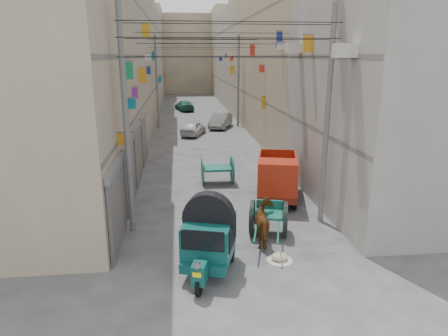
{
  "coord_description": "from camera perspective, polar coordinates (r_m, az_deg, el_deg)",
  "views": [
    {
      "loc": [
        -1.78,
        -7.97,
        6.23
      ],
      "look_at": [
        -0.14,
        6.5,
        2.14
      ],
      "focal_mm": 32.0,
      "sensor_mm": 36.0,
      "label": 1
    }
  ],
  "objects": [
    {
      "name": "feed_sack",
      "position": [
        13.0,
        7.94,
        -12.45
      ],
      "size": [
        0.51,
        0.41,
        0.26
      ],
      "primitive_type": "ellipsoid",
      "color": "#BFB49E",
      "rests_on": "ground"
    },
    {
      "name": "ground",
      "position": [
        10.27,
        5.24,
        -21.71
      ],
      "size": [
        140.0,
        140.0,
        0.0
      ],
      "primitive_type": "plane",
      "color": "#414143",
      "rests_on": "ground"
    },
    {
      "name": "ac_units",
      "position": [
        16.59,
        13.42,
        19.46
      ],
      "size": [
        0.7,
        6.55,
        3.35
      ],
      "color": "beige",
      "rests_on": "ground"
    },
    {
      "name": "building_row_right",
      "position": [
        43.21,
        6.85,
        15.89
      ],
      "size": [
        8.0,
        62.0,
        14.0
      ],
      "color": "#9D9A93",
      "rests_on": "ground"
    },
    {
      "name": "mini_truck",
      "position": [
        17.54,
        7.6,
        -1.77
      ],
      "size": [
        2.48,
        4.0,
        2.09
      ],
      "rotation": [
        0.0,
        0.0,
        -0.24
      ],
      "color": "black",
      "rests_on": "ground"
    },
    {
      "name": "overhead_cables",
      "position": [
        22.44,
        -2.02,
        17.06
      ],
      "size": [
        7.4,
        22.52,
        1.12
      ],
      "color": "black",
      "rests_on": "ground"
    },
    {
      "name": "distant_car_grey",
      "position": [
        36.0,
        -0.48,
        6.8
      ],
      "size": [
        2.62,
        4.24,
        1.32
      ],
      "primitive_type": "imported",
      "rotation": [
        0.0,
        0.0,
        -0.33
      ],
      "color": "slate",
      "rests_on": "ground"
    },
    {
      "name": "signboards",
      "position": [
        29.81,
        -3.1,
        10.29
      ],
      "size": [
        8.22,
        40.52,
        5.67
      ],
      "color": "red",
      "rests_on": "ground"
    },
    {
      "name": "second_cart",
      "position": [
        20.02,
        -0.95,
        -0.2
      ],
      "size": [
        1.58,
        1.4,
        1.39
      ],
      "rotation": [
        0.0,
        0.0,
        0.0
      ],
      "color": "#155D4D",
      "rests_on": "ground"
    },
    {
      "name": "auto_rickshaw",
      "position": [
        11.94,
        -2.16,
        -9.73
      ],
      "size": [
        1.99,
        2.76,
        1.87
      ],
      "rotation": [
        0.0,
        0.0,
        -0.28
      ],
      "color": "black",
      "rests_on": "ground"
    },
    {
      "name": "tonga_cart",
      "position": [
        14.45,
        6.4,
        -7.06
      ],
      "size": [
        1.76,
        3.0,
        1.27
      ],
      "rotation": [
        0.0,
        0.0,
        -0.26
      ],
      "color": "black",
      "rests_on": "ground"
    },
    {
      "name": "end_cap_building",
      "position": [
        73.99,
        -5.31,
        15.84
      ],
      "size": [
        22.0,
        10.0,
        13.0
      ],
      "primitive_type": "cube",
      "color": "#B9B091",
      "rests_on": "ground"
    },
    {
      "name": "utility_poles",
      "position": [
        25.13,
        -2.44,
        10.6
      ],
      "size": [
        7.4,
        22.2,
        8.0
      ],
      "color": "slate",
      "rests_on": "ground"
    },
    {
      "name": "distant_car_white",
      "position": [
        32.64,
        -4.4,
        5.71
      ],
      "size": [
        2.46,
        3.75,
        1.19
      ],
      "primitive_type": "imported",
      "rotation": [
        0.0,
        0.0,
        2.81
      ],
      "color": "#B9B9B9",
      "rests_on": "ground"
    },
    {
      "name": "distant_car_green",
      "position": [
        47.91,
        -5.68,
        8.86
      ],
      "size": [
        2.48,
        4.3,
        1.17
      ],
      "primitive_type": "imported",
      "rotation": [
        0.0,
        0.0,
        3.36
      ],
      "color": "#1F5C47",
      "rests_on": "ground"
    },
    {
      "name": "building_row_left",
      "position": [
        42.55,
        -15.46,
        15.47
      ],
      "size": [
        8.0,
        62.0,
        14.0
      ],
      "color": "tan",
      "rests_on": "ground"
    },
    {
      "name": "horse",
      "position": [
        13.83,
        6.04,
        -7.84
      ],
      "size": [
        0.86,
        1.75,
        1.45
      ],
      "primitive_type": "imported",
      "rotation": [
        0.0,
        0.0,
        3.1
      ],
      "color": "brown",
      "rests_on": "ground"
    },
    {
      "name": "shutters_left",
      "position": [
        19.06,
        -12.71,
        0.92
      ],
      "size": [
        0.18,
        14.4,
        2.88
      ],
      "color": "#4A4A4F",
      "rests_on": "ground"
    }
  ]
}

